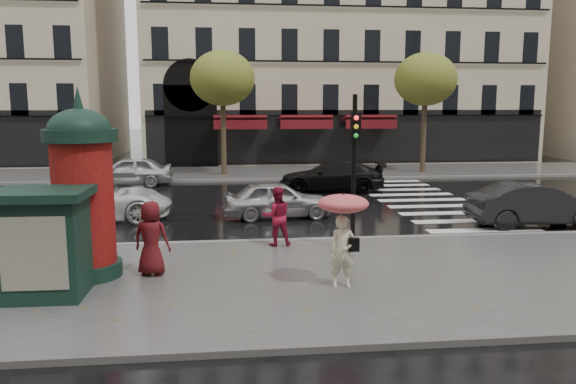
{
  "coord_description": "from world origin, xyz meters",
  "views": [
    {
      "loc": [
        -1.87,
        -12.1,
        3.83
      ],
      "look_at": [
        -0.37,
        1.5,
        1.69
      ],
      "focal_mm": 35.0,
      "sensor_mm": 36.0,
      "label": 1
    }
  ],
  "objects": [
    {
      "name": "ground",
      "position": [
        0.0,
        0.0,
        0.0
      ],
      "size": [
        160.0,
        160.0,
        0.0
      ],
      "primitive_type": "plane",
      "color": "black",
      "rests_on": "ground"
    },
    {
      "name": "near_sidewalk",
      "position": [
        0.0,
        -0.5,
        0.06
      ],
      "size": [
        90.0,
        7.0,
        0.12
      ],
      "primitive_type": "cube",
      "color": "#474744",
      "rests_on": "ground"
    },
    {
      "name": "far_sidewalk",
      "position": [
        0.0,
        19.0,
        0.06
      ],
      "size": [
        90.0,
        6.0,
        0.12
      ],
      "primitive_type": "cube",
      "color": "#474744",
      "rests_on": "ground"
    },
    {
      "name": "near_kerb",
      "position": [
        0.0,
        3.0,
        0.07
      ],
      "size": [
        90.0,
        0.25,
        0.14
      ],
      "primitive_type": "cube",
      "color": "slate",
      "rests_on": "ground"
    },
    {
      "name": "far_kerb",
      "position": [
        0.0,
        16.0,
        0.07
      ],
      "size": [
        90.0,
        0.25,
        0.14
      ],
      "primitive_type": "cube",
      "color": "slate",
      "rests_on": "ground"
    },
    {
      "name": "zebra_crossing",
      "position": [
        6.0,
        9.6,
        0.01
      ],
      "size": [
        3.6,
        11.75,
        0.01
      ],
      "primitive_type": "cube",
      "color": "silver",
      "rests_on": "ground"
    },
    {
      "name": "bldg_far_corner",
      "position": [
        6.0,
        30.0,
        11.31
      ],
      "size": [
        26.0,
        14.0,
        22.9
      ],
      "color": "#B7A88C",
      "rests_on": "ground"
    },
    {
      "name": "tree_far_left",
      "position": [
        -2.0,
        18.0,
        5.17
      ],
      "size": [
        3.4,
        3.4,
        6.64
      ],
      "color": "#38281C",
      "rests_on": "ground"
    },
    {
      "name": "tree_far_right",
      "position": [
        9.0,
        18.0,
        5.17
      ],
      "size": [
        3.4,
        3.4,
        6.64
      ],
      "color": "#38281C",
      "rests_on": "ground"
    },
    {
      "name": "woman_umbrella",
      "position": [
        0.46,
        -1.17,
        1.43
      ],
      "size": [
        1.03,
        1.03,
        1.99
      ],
      "color": "beige",
      "rests_on": "near_sidewalk"
    },
    {
      "name": "woman_red",
      "position": [
        -0.57,
        2.4,
        0.91
      ],
      "size": [
        0.81,
        0.65,
        1.57
      ],
      "primitive_type": "imported",
      "rotation": [
        0.0,
        0.0,
        3.21
      ],
      "color": "maroon",
      "rests_on": "near_sidewalk"
    },
    {
      "name": "man_burgundy",
      "position": [
        -3.53,
        0.11,
        0.94
      ],
      "size": [
        0.91,
        0.71,
        1.64
      ],
      "primitive_type": "imported",
      "rotation": [
        0.0,
        0.0,
        2.88
      ],
      "color": "#511014",
      "rests_on": "near_sidewalk"
    },
    {
      "name": "morris_column",
      "position": [
        -4.93,
        0.15,
        2.08
      ],
      "size": [
        1.52,
        1.52,
        4.1
      ],
      "color": "black",
      "rests_on": "near_sidewalk"
    },
    {
      "name": "traffic_light",
      "position": [
        1.34,
        1.72,
        2.52
      ],
      "size": [
        0.26,
        0.38,
        3.96
      ],
      "color": "black",
      "rests_on": "near_sidewalk"
    },
    {
      "name": "newsstand",
      "position": [
        -5.39,
        -1.11,
        1.21
      ],
      "size": [
        1.78,
        1.51,
        2.11
      ],
      "color": "black",
      "rests_on": "near_sidewalk"
    },
    {
      "name": "car_silver",
      "position": [
        -0.15,
        6.66,
        0.63
      ],
      "size": [
        3.81,
        1.74,
        1.27
      ],
      "primitive_type": "imported",
      "rotation": [
        0.0,
        0.0,
        1.64
      ],
      "color": "#B4B3B8",
      "rests_on": "ground"
    },
    {
      "name": "car_darkgrey",
      "position": [
        7.88,
        4.47,
        0.69
      ],
      "size": [
        4.23,
        1.57,
        1.38
      ],
      "primitive_type": "imported",
      "rotation": [
        0.0,
        0.0,
        1.55
      ],
      "color": "black",
      "rests_on": "ground"
    },
    {
      "name": "car_white",
      "position": [
        -6.23,
        6.88,
        0.69
      ],
      "size": [
        5.2,
        2.79,
        1.39
      ],
      "primitive_type": "imported",
      "rotation": [
        0.0,
        0.0,
        1.67
      ],
      "color": "white",
      "rests_on": "ground"
    },
    {
      "name": "car_black",
      "position": [
        2.78,
        12.34,
        0.67
      ],
      "size": [
        4.85,
        2.45,
        1.35
      ],
      "primitive_type": "imported",
      "rotation": [
        0.0,
        0.0,
        -1.7
      ],
      "color": "black",
      "rests_on": "ground"
    },
    {
      "name": "car_far_silver",
      "position": [
        -6.52,
        15.0,
        0.7
      ],
      "size": [
        4.18,
        1.82,
        1.4
      ],
      "primitive_type": "imported",
      "rotation": [
        0.0,
        0.0,
        -1.53
      ],
      "color": "silver",
      "rests_on": "ground"
    }
  ]
}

